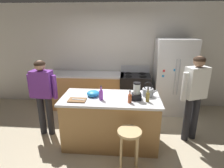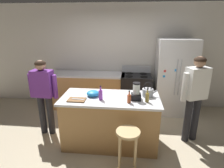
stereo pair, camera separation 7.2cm
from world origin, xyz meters
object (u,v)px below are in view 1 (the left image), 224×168
at_px(bottle_soda, 101,95).
at_px(bar_stool, 129,140).
at_px(tea_kettle, 148,92).
at_px(chef_knife, 78,99).
at_px(stove_range, 135,92).
at_px(person_by_island_left, 43,91).
at_px(person_by_sink_right, 195,91).
at_px(bottle_vinegar, 148,97).
at_px(mixing_bowl, 93,94).
at_px(bottle_cooking_sauce, 130,98).
at_px(blender_appliance, 137,92).
at_px(kitchen_island, 111,121).
at_px(refrigerator, 173,77).
at_px(cutting_board, 77,100).

bearing_deg(bottle_soda, bar_stool, -48.44).
relative_size(tea_kettle, chef_knife, 1.25).
xyz_separation_m(stove_range, person_by_island_left, (-1.84, -1.31, 0.45)).
bearing_deg(person_by_sink_right, bottle_soda, -166.99).
xyz_separation_m(person_by_sink_right, bottle_vinegar, (-0.90, -0.41, 0.02)).
xyz_separation_m(bar_stool, bottle_vinegar, (0.30, 0.54, 0.49)).
relative_size(person_by_sink_right, mixing_bowl, 7.28).
bearing_deg(bar_stool, person_by_sink_right, 38.31).
xyz_separation_m(person_by_island_left, bottle_soda, (1.20, -0.34, 0.10)).
bearing_deg(bottle_cooking_sauce, mixing_bowl, 160.48).
bearing_deg(tea_kettle, stove_range, 96.99).
bearing_deg(person_by_sink_right, bottle_vinegar, -155.67).
height_order(blender_appliance, chef_knife, blender_appliance).
height_order(kitchen_island, tea_kettle, tea_kettle).
xyz_separation_m(kitchen_island, refrigerator, (1.42, 1.50, 0.45)).
relative_size(person_by_island_left, blender_appliance, 5.08).
bearing_deg(bottle_vinegar, chef_knife, -177.19).
bearing_deg(bottle_cooking_sauce, refrigerator, 57.60).
distance_m(refrigerator, blender_appliance, 1.84).
distance_m(tea_kettle, cutting_board, 1.27).
bearing_deg(bottle_vinegar, bottle_cooking_sauce, -167.21).
bearing_deg(person_by_island_left, stove_range, 35.37).
height_order(bottle_soda, bottle_cooking_sauce, bottle_soda).
xyz_separation_m(cutting_board, chef_knife, (0.02, 0.00, 0.01)).
xyz_separation_m(kitchen_island, cutting_board, (-0.56, -0.20, 0.48)).
xyz_separation_m(refrigerator, bottle_cooking_sauce, (-1.08, -1.71, 0.10)).
xyz_separation_m(refrigerator, bottle_soda, (-1.57, -1.62, 0.11)).
bearing_deg(tea_kettle, mixing_bowl, -174.37).
bearing_deg(mixing_bowl, blender_appliance, -5.66).
relative_size(person_by_island_left, chef_knife, 7.07).
height_order(person_by_sink_right, chef_knife, person_by_sink_right).
bearing_deg(bar_stool, blender_appliance, 79.76).
relative_size(kitchen_island, bottle_soda, 6.87).
distance_m(person_by_island_left, bar_stool, 1.95).
height_order(person_by_island_left, bottle_soda, person_by_island_left).
xyz_separation_m(person_by_island_left, mixing_bowl, (1.03, -0.19, 0.06)).
bearing_deg(chef_knife, blender_appliance, 15.84).
xyz_separation_m(blender_appliance, bottle_cooking_sauce, (-0.12, -0.16, -0.05)).
bearing_deg(bottle_cooking_sauce, stove_range, 84.81).
bearing_deg(chef_knife, stove_range, 66.59).
distance_m(person_by_sink_right, bottle_soda, 1.74).
relative_size(person_by_sink_right, bar_stool, 2.35).
relative_size(mixing_bowl, cutting_board, 0.77).
bearing_deg(bottle_cooking_sauce, blender_appliance, 53.05).
relative_size(bar_stool, mixing_bowl, 3.09).
bearing_deg(bottle_soda, chef_knife, -168.93).
height_order(refrigerator, mixing_bowl, refrigerator).
xyz_separation_m(refrigerator, bar_stool, (-1.08, -2.18, -0.39)).
height_order(mixing_bowl, chef_knife, mixing_bowl).
bearing_deg(tea_kettle, person_by_sink_right, 9.59).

